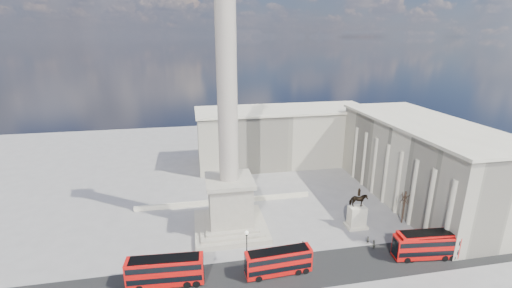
{
  "coord_description": "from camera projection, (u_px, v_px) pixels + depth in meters",
  "views": [
    {
      "loc": [
        -6.24,
        -54.97,
        36.54
      ],
      "look_at": [
        4.49,
        1.32,
        18.58
      ],
      "focal_mm": 24.0,
      "sensor_mm": 36.0,
      "label": 1
    }
  ],
  "objects": [
    {
      "name": "ground",
      "position": [
        234.0,
        243.0,
        63.57
      ],
      "size": [
        180.0,
        180.0,
        0.0
      ],
      "primitive_type": "plane",
      "color": "gray",
      "rests_on": "ground"
    },
    {
      "name": "asphalt_road",
      "position": [
        272.0,
        274.0,
        55.09
      ],
      "size": [
        120.0,
        9.0,
        0.01
      ],
      "primitive_type": "cube",
      "color": "black",
      "rests_on": "ground"
    },
    {
      "name": "nelsons_column",
      "position": [
        229.0,
        168.0,
        64.4
      ],
      "size": [
        14.0,
        14.0,
        49.85
      ],
      "color": "#A39C88",
      "rests_on": "ground"
    },
    {
      "name": "balustrade_wall",
      "position": [
        225.0,
        201.0,
        78.41
      ],
      "size": [
        40.0,
        0.6,
        1.1
      ],
      "primitive_type": "cube",
      "color": "beige",
      "rests_on": "ground"
    },
    {
      "name": "building_east",
      "position": [
        423.0,
        162.0,
        78.19
      ],
      "size": [
        19.0,
        46.0,
        18.6
      ],
      "color": "beige",
      "rests_on": "ground"
    },
    {
      "name": "building_northeast",
      "position": [
        283.0,
        136.0,
        102.15
      ],
      "size": [
        51.0,
        17.0,
        16.6
      ],
      "color": "beige",
      "rests_on": "ground"
    },
    {
      "name": "red_bus_a",
      "position": [
        166.0,
        271.0,
        52.16
      ],
      "size": [
        11.71,
        3.4,
        4.69
      ],
      "rotation": [
        0.0,
        0.0,
        -0.06
      ],
      "color": "red",
      "rests_on": "ground"
    },
    {
      "name": "red_bus_b",
      "position": [
        279.0,
        261.0,
        54.61
      ],
      "size": [
        10.84,
        3.08,
        4.35
      ],
      "rotation": [
        0.0,
        0.0,
        0.06
      ],
      "color": "red",
      "rests_on": "ground"
    },
    {
      "name": "red_bus_c",
      "position": [
        426.0,
        246.0,
        58.52
      ],
      "size": [
        11.07,
        3.63,
        4.41
      ],
      "rotation": [
        0.0,
        0.0,
        -0.11
      ],
      "color": "red",
      "rests_on": "ground"
    },
    {
      "name": "red_bus_d",
      "position": [
        431.0,
        244.0,
        58.86
      ],
      "size": [
        12.02,
        3.63,
        4.8
      ],
      "rotation": [
        0.0,
        0.0,
        -0.08
      ],
      "color": "red",
      "rests_on": "ground"
    },
    {
      "name": "victorian_lamp",
      "position": [
        247.0,
        247.0,
        55.4
      ],
      "size": [
        0.59,
        0.59,
        6.93
      ],
      "rotation": [
        0.0,
        0.0,
        -0.08
      ],
      "color": "black",
      "rests_on": "ground"
    },
    {
      "name": "equestrian_statue",
      "position": [
        357.0,
        214.0,
        67.96
      ],
      "size": [
        4.1,
        3.07,
        8.51
      ],
      "color": "beige",
      "rests_on": "ground"
    },
    {
      "name": "bare_tree_near",
      "position": [
        435.0,
        198.0,
        65.54
      ],
      "size": [
        2.03,
        2.03,
        8.87
      ],
      "rotation": [
        0.0,
        0.0,
        0.43
      ],
      "color": "#332319",
      "rests_on": "ground"
    },
    {
      "name": "bare_tree_mid",
      "position": [
        405.0,
        197.0,
        68.76
      ],
      "size": [
        1.94,
        1.94,
        7.35
      ],
      "rotation": [
        0.0,
        0.0,
        -0.17
      ],
      "color": "#332319",
      "rests_on": "ground"
    },
    {
      "name": "bare_tree_far",
      "position": [
        384.0,
        174.0,
        80.42
      ],
      "size": [
        1.82,
        1.82,
        7.42
      ],
      "rotation": [
        0.0,
        0.0,
        0.36
      ],
      "color": "#332319",
      "rests_on": "ground"
    },
    {
      "name": "pedestrian_walking",
      "position": [
        368.0,
        240.0,
        62.99
      ],
      "size": [
        0.62,
        0.47,
        1.54
      ],
      "primitive_type": "imported",
      "rotation": [
        0.0,
        0.0,
        0.21
      ],
      "color": "#262621",
      "rests_on": "ground"
    },
    {
      "name": "pedestrian_standing",
      "position": [
        373.0,
        244.0,
        61.62
      ],
      "size": [
        1.01,
        0.95,
        1.66
      ],
      "primitive_type": "imported",
      "rotation": [
        0.0,
        0.0,
        3.67
      ],
      "color": "#262621",
      "rests_on": "ground"
    },
    {
      "name": "pedestrian_crossing",
      "position": [
        303.0,
        246.0,
        61.09
      ],
      "size": [
        1.1,
        1.06,
        1.84
      ],
      "primitive_type": "imported",
      "rotation": [
        0.0,
        0.0,
        2.39
      ],
      "color": "#262621",
      "rests_on": "ground"
    }
  ]
}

